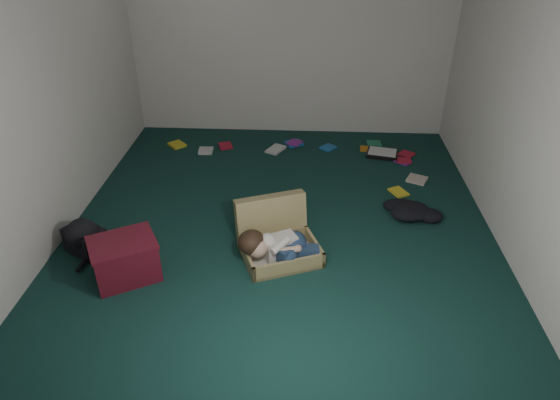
# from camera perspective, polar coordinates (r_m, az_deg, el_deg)

# --- Properties ---
(floor) EXTENTS (4.50, 4.50, 0.00)m
(floor) POSITION_cam_1_polar(r_m,az_deg,el_deg) (4.85, 0.10, -2.61)
(floor) COLOR #11332D
(floor) RESTS_ON ground
(wall_back) EXTENTS (4.50, 0.00, 4.50)m
(wall_back) POSITION_cam_1_polar(r_m,az_deg,el_deg) (6.43, 1.25, 18.65)
(wall_back) COLOR silver
(wall_back) RESTS_ON ground
(wall_front) EXTENTS (4.50, 0.00, 4.50)m
(wall_front) POSITION_cam_1_polar(r_m,az_deg,el_deg) (2.27, -2.97, -7.01)
(wall_front) COLOR silver
(wall_front) RESTS_ON ground
(wall_left) EXTENTS (0.00, 4.50, 4.50)m
(wall_left) POSITION_cam_1_polar(r_m,az_deg,el_deg) (4.80, -24.98, 11.38)
(wall_left) COLOR silver
(wall_left) RESTS_ON ground
(wall_right) EXTENTS (0.00, 4.50, 4.50)m
(wall_right) POSITION_cam_1_polar(r_m,az_deg,el_deg) (4.62, 26.18, 10.37)
(wall_right) COLOR silver
(wall_right) RESTS_ON ground
(suitcase) EXTENTS (0.82, 0.81, 0.47)m
(suitcase) POSITION_cam_1_polar(r_m,az_deg,el_deg) (4.40, -0.36, -4.39)
(suitcase) COLOR #9E8B57
(suitcase) RESTS_ON floor
(person) EXTENTS (0.71, 0.37, 0.29)m
(person) POSITION_cam_1_polar(r_m,az_deg,el_deg) (4.24, -0.28, -5.25)
(person) COLOR silver
(person) RESTS_ON suitcase
(maroon_bin) EXTENTS (0.65, 0.61, 0.36)m
(maroon_bin) POSITION_cam_1_polar(r_m,az_deg,el_deg) (4.29, -17.31, -6.46)
(maroon_bin) COLOR maroon
(maroon_bin) RESTS_ON floor
(backpack) EXTENTS (0.54, 0.51, 0.26)m
(backpack) POSITION_cam_1_polar(r_m,az_deg,el_deg) (4.73, -21.36, -4.20)
(backpack) COLOR black
(backpack) RESTS_ON floor
(clothing_pile) EXTENTS (0.53, 0.49, 0.14)m
(clothing_pile) POSITION_cam_1_polar(r_m,az_deg,el_deg) (5.11, 15.01, -1.02)
(clothing_pile) COLOR black
(clothing_pile) RESTS_ON floor
(paper_tray) EXTENTS (0.42, 0.35, 0.05)m
(paper_tray) POSITION_cam_1_polar(r_m,az_deg,el_deg) (6.26, 11.60, 5.25)
(paper_tray) COLOR black
(paper_tray) RESTS_ON floor
(book_scatter) EXTENTS (3.11, 1.44, 0.02)m
(book_scatter) POSITION_cam_1_polar(r_m,az_deg,el_deg) (6.16, 4.62, 5.21)
(book_scatter) COLOR yellow
(book_scatter) RESTS_ON floor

